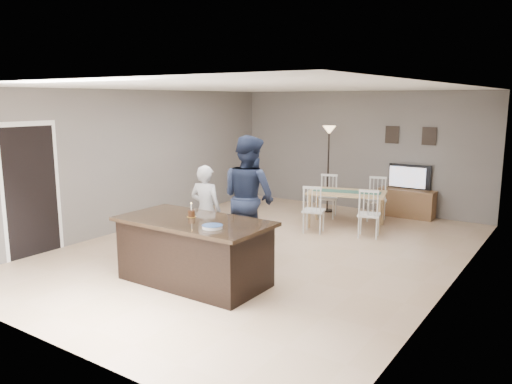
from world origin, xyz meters
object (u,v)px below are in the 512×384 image
Objects in this scene: woman at (206,210)px; floor_lamp at (329,145)px; birthday_cake at (191,213)px; kitchen_island at (194,251)px; television at (408,177)px; plate_stack at (212,227)px; man at (249,197)px; dining_table at (347,198)px; tv_console at (406,203)px.

floor_lamp reaches higher than woman.
kitchen_island is at bearing -40.30° from birthday_cake.
plate_stack is at bearing 83.25° from television.
birthday_cake is at bearing 96.97° from man.
television is at bearing 50.21° from dining_table.
floor_lamp is at bearing 93.67° from birthday_cake.
birthday_cake is 0.10× the size of dining_table.
man is (-1.22, -4.22, 0.69)m from tv_console.
floor_lamp is at bearing 95.05° from kitchen_island.
kitchen_island is at bearing 156.89° from plate_stack.
birthday_cake is (-1.33, -5.46, 0.65)m from tv_console.
floor_lamp is at bearing -164.33° from tv_console.
plate_stack is at bearing -79.80° from floor_lamp.
woman is at bearing -93.48° from floor_lamp.
plate_stack reaches higher than dining_table.
tv_console is (1.20, 5.57, -0.15)m from kitchen_island.
man is at bearing -169.73° from woman.
kitchen_island is 1.11× the size of floor_lamp.
birthday_cake is (-0.13, 0.11, 0.49)m from kitchen_island.
floor_lamp is (-0.45, 5.11, 1.05)m from kitchen_island.
man is 1.65m from plate_stack.
dining_table is 1.04× the size of floor_lamp.
floor_lamp is (-1.65, -0.46, 1.20)m from tv_console.
tv_console is at bearing -93.86° from man.
tv_console is 1.31× the size of television.
woman is at bearing 32.68° from man.
tv_console is at bearing 76.31° from birthday_cake.
dining_table is at bearing -121.62° from woman.
plate_stack reaches higher than tv_console.
plate_stack is (0.51, -0.22, 0.47)m from kitchen_island.
television is at bearing 76.48° from birthday_cake.
man is at bearing 90.69° from kitchen_island.
kitchen_island is 5.70m from tv_console.
floor_lamp is (0.24, 4.01, 0.76)m from woman.
plate_stack is (-0.69, -5.86, 0.06)m from television.
television is at bearing 90.00° from tv_console.
plate_stack is (1.20, -1.31, 0.18)m from woman.
birthday_cake is 5.04m from floor_lamp.
plate_stack is 0.14× the size of floor_lamp.
tv_console is at bearing 90.00° from television.
birthday_cake is 0.72m from plate_stack.
kitchen_island is 0.52m from birthday_cake.
birthday_cake is at bearing 76.48° from television.
man is 1.25m from birthday_cake.
kitchen_island is 0.72m from plate_stack.
dining_table is (0.60, 3.96, -0.36)m from birthday_cake.
birthday_cake is (0.56, -0.99, 0.21)m from woman.
floor_lamp reaches higher than kitchen_island.
dining_table is (-0.73, -1.50, 0.29)m from tv_console.
woman is at bearing -126.33° from dining_table.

